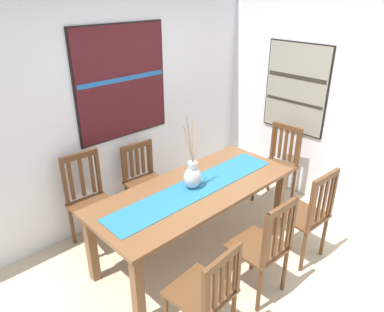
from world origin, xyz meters
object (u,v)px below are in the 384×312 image
Objects in this scene: centerpiece_vase at (193,176)px; chair_3 at (90,201)px; chair_0 at (307,214)px; painting_on_back_wall at (122,82)px; dining_table at (195,197)px; chair_1 at (279,163)px; chair_2 at (145,180)px; chair_4 at (264,246)px; chair_5 at (206,293)px; painting_on_side_wall at (296,88)px.

centerpiece_vase reaches higher than chair_3.
painting_on_back_wall is at bearing 111.14° from chair_0.
chair_3 is (-1.38, 1.65, -0.00)m from chair_0.
dining_table is at bearing -50.74° from chair_3.
chair_1 is 1.07× the size of chair_2.
chair_3 is 1.79m from chair_4.
dining_table is 1.09m from chair_5.
chair_5 is at bearing -128.64° from centerpiece_vase.
centerpiece_vase is 1.27m from painting_on_back_wall.
painting_on_back_wall is at bearing 97.39° from chair_2.
centerpiece_vase is 1.16m from chair_5.
painting_on_back_wall reaches higher than centerpiece_vase.
painting_on_side_wall is (2.46, -0.74, 0.86)m from chair_3.
chair_5 is at bearing -112.89° from chair_2.
chair_3 is 1.66m from chair_5.
dining_table is at bearing -177.13° from painting_on_side_wall.
painting_on_side_wall is at bearing 20.38° from chair_5.
chair_2 is (0.00, 0.82, -0.14)m from dining_table.
chair_3 is at bearing 129.67° from centerpiece_vase.
chair_1 is 2.11m from painting_on_back_wall.
chair_5 is (-0.68, -0.86, -0.37)m from centerpiece_vase.
chair_1 is 1.65m from chair_4.
chair_4 is (0.02, -0.84, -0.35)m from centerpiece_vase.
painting_on_back_wall is (-0.04, 1.89, 1.06)m from chair_4.
centerpiece_vase is at bearing 130.28° from chair_0.
chair_4 is at bearing -180.00° from chair_0.
chair_3 is (-2.12, 0.82, -0.00)m from chair_1.
chair_3 is 1.10× the size of chair_5.
chair_3 is at bearing 163.21° from painting_on_side_wall.
dining_table is 0.84m from chair_2.
chair_2 is at bearing 67.11° from chair_5.
painting_on_side_wall reaches higher than centerpiece_vase.
chair_1 reaches higher than chair_2.
chair_3 reaches higher than chair_4.
dining_table is 2.15× the size of chair_1.
painting_on_side_wall is at bearing 13.58° from chair_1.
centerpiece_vase is (-0.01, 0.03, 0.23)m from dining_table.
painting_on_back_wall is at bearing 151.42° from painting_on_side_wall.
chair_3 is 0.92× the size of painting_on_side_wall.
dining_table is 1.08m from chair_0.
painting_on_side_wall is (1.78, 0.09, 0.73)m from dining_table.
chair_2 is at bearing 89.03° from centerpiece_vase.
chair_4 is at bearing -152.96° from painting_on_side_wall.
dining_table is at bearing 90.66° from chair_4.
dining_table is 0.23m from centerpiece_vase.
chair_1 is (1.45, -0.02, -0.35)m from centerpiece_vase.
painting_on_back_wall is (-0.03, 1.08, 0.94)m from dining_table.
chair_2 is at bearing 90.24° from chair_4.
chair_5 is at bearing -159.62° from painting_on_side_wall.
chair_0 is 2.15m from chair_3.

